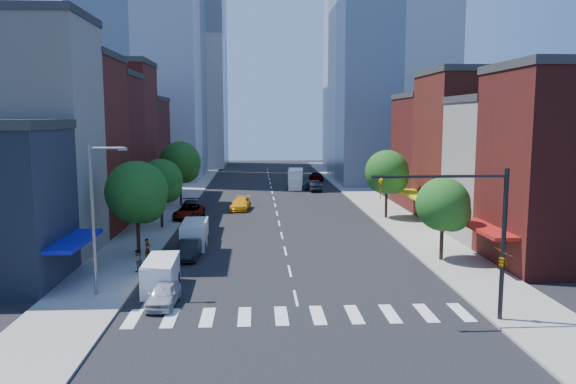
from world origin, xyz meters
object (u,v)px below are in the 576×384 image
cargo_van_near (161,275)px  pedestrian_far (137,261)px  parked_car_third (189,212)px  pedestrian_near (148,249)px  parked_car_second (189,250)px  traffic_car_far (316,176)px  box_truck (295,179)px  parked_car_front (164,295)px  parked_car_rear (191,208)px  taxi (241,204)px  cargo_van_far (194,234)px  traffic_car_oncoming (313,186)px

cargo_van_near → pedestrian_far: cargo_van_near is taller
parked_car_third → pedestrian_near: (-1.00, -17.69, 0.17)m
parked_car_second → traffic_car_far: (15.45, 52.88, 0.07)m
traffic_car_far → box_truck: bearing=61.0°
pedestrian_near → pedestrian_far: size_ratio=1.03×
box_truck → parked_car_front: bearing=-97.2°
parked_car_front → parked_car_rear: 30.40m
parked_car_front → taxi: size_ratio=0.77×
parked_car_rear → cargo_van_far: bearing=-89.8°
parked_car_rear → parked_car_third: bearing=-97.2°
cargo_van_far → traffic_car_far: (15.45, 48.87, -0.28)m
parked_car_third → pedestrian_near: 17.72m
cargo_van_far → taxi: 19.11m
cargo_van_far → traffic_car_far: cargo_van_far is taller
cargo_van_far → parked_car_third: bearing=97.5°
traffic_car_oncoming → pedestrian_near: size_ratio=2.99×
parked_car_second → pedestrian_near: pedestrian_near is taller
cargo_van_far → traffic_car_far: size_ratio=1.10×
parked_car_third → traffic_car_oncoming: (15.59, 22.36, 0.01)m
parked_car_front → pedestrian_far: 7.43m
parked_car_front → parked_car_second: parked_car_second is taller
traffic_car_oncoming → traffic_car_far: traffic_car_oncoming is taller
cargo_van_near → taxi: size_ratio=0.94×
parked_car_second → taxi: bearing=84.1°
parked_car_third → pedestrian_far: pedestrian_far is taller
traffic_car_far → pedestrian_near: size_ratio=2.87×
cargo_van_far → cargo_van_near: bearing=-95.1°
parked_car_second → traffic_car_oncoming: 41.73m
parked_car_front → traffic_car_oncoming: 52.16m
taxi → box_truck: 21.38m
cargo_van_near → cargo_van_far: (0.81, 11.90, 0.08)m
parked_car_rear → cargo_van_far: size_ratio=1.10×
traffic_car_far → pedestrian_far: pedestrian_far is taller
traffic_car_oncoming → box_truck: bearing=-61.2°
traffic_car_far → pedestrian_far: size_ratio=2.97×
cargo_van_near → box_truck: 52.00m
parked_car_front → cargo_van_near: cargo_van_near is taller
cargo_van_far → traffic_car_oncoming: 37.96m
parked_car_rear → cargo_van_near: size_ratio=1.19×
taxi → parked_car_second: bearing=-91.5°
traffic_car_oncoming → pedestrian_far: (-16.65, -43.48, 0.14)m
parked_car_front → pedestrian_near: bearing=109.0°
parked_car_third → taxi: (5.36, 5.73, -0.05)m
parked_car_front → traffic_car_far: 65.62m
taxi → pedestrian_near: (-6.36, -23.42, 0.22)m
parked_car_front → pedestrian_near: 10.65m
parked_car_third → traffic_car_oncoming: size_ratio=1.16×
cargo_van_near → box_truck: (12.00, 50.60, 0.39)m
taxi → parked_car_rear: bearing=-141.2°
parked_car_front → cargo_van_far: size_ratio=0.76×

